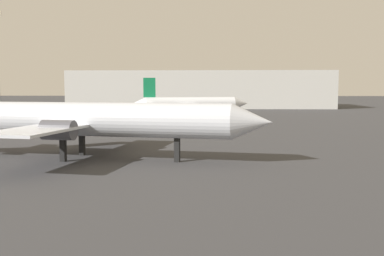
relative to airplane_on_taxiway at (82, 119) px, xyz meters
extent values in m
cylinder|color=silver|center=(0.32, -0.05, 0.01)|extent=(25.21, 6.95, 2.88)
cone|color=silver|center=(14.25, -2.36, 0.01)|extent=(3.60, 3.36, 2.88)
cube|color=silver|center=(-0.92, 0.15, -0.42)|extent=(7.63, 20.44, 0.21)
cylinder|color=#4C4C54|center=(0.44, 3.78, -0.57)|extent=(2.82, 1.97, 1.56)
cylinder|color=#4C4C54|center=(-0.80, -3.72, -0.57)|extent=(2.82, 1.97, 1.56)
cube|color=black|center=(8.23, -1.37, -2.41)|extent=(0.50, 0.50, 1.96)
cube|color=black|center=(-0.64, 1.86, -2.41)|extent=(0.50, 0.50, 1.96)
cube|color=black|center=(-1.20, -1.56, -2.41)|extent=(0.50, 0.50, 1.96)
cone|color=silver|center=(-18.21, 22.85, -0.04)|extent=(3.52, 3.31, 2.74)
cylinder|color=silver|center=(6.76, 50.02, -0.54)|extent=(17.73, 6.61, 2.61)
cone|color=silver|center=(16.72, 52.39, -0.54)|extent=(3.39, 3.20, 2.61)
cone|color=silver|center=(-3.19, 47.65, -0.54)|extent=(3.39, 3.20, 2.61)
cube|color=silver|center=(5.91, 49.82, -0.93)|extent=(7.47, 19.57, 0.17)
cube|color=silver|center=(-1.45, 48.07, -0.28)|extent=(3.12, 6.36, 0.12)
cube|color=#147F4C|center=(-1.09, 48.16, 2.63)|extent=(2.32, 0.75, 3.74)
cylinder|color=#4C4C54|center=(5.57, 53.53, -1.06)|extent=(2.43, 1.78, 1.31)
cylinder|color=#4C4C54|center=(7.27, 46.36, -1.06)|extent=(2.43, 1.78, 1.31)
cube|color=black|center=(12.25, 51.33, -2.62)|extent=(0.44, 0.44, 1.55)
cube|color=black|center=(5.57, 51.24, -2.62)|extent=(0.44, 0.44, 1.55)
cube|color=black|center=(6.25, 48.40, -2.62)|extent=(0.44, 0.44, 1.55)
cube|color=#B7B7B2|center=(7.39, 100.06, 1.99)|extent=(76.07, 26.97, 10.76)
camera|label=1|loc=(11.16, -37.51, 2.76)|focal=41.73mm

